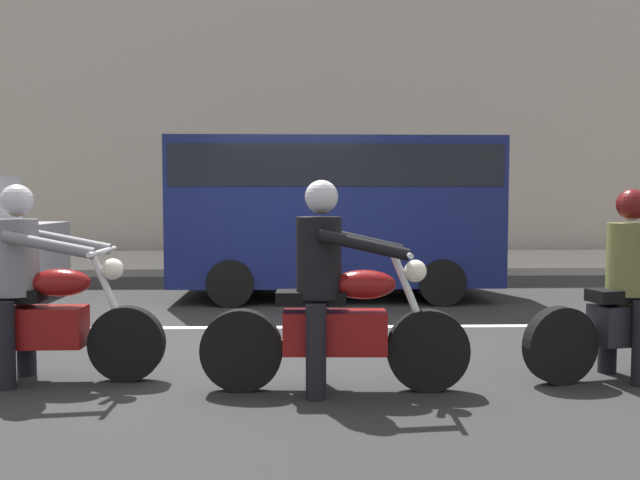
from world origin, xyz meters
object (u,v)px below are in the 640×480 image
at_px(motorcycle_with_rider_olive, 638,301).
at_px(street_sign_post, 273,189).
at_px(parked_van_navy, 333,207).
at_px(pedestrian_bystander, 204,213).
at_px(motorcycle_with_rider_black_leather, 333,306).
at_px(motorcycle_with_rider_gray, 31,302).

height_order(motorcycle_with_rider_olive, street_sign_post, street_sign_post).
height_order(parked_van_navy, street_sign_post, street_sign_post).
distance_m(street_sign_post, pedestrian_bystander, 1.88).
bearing_deg(parked_van_navy, motorcycle_with_rider_black_leather, -92.98).
height_order(motorcycle_with_rider_gray, parked_van_navy, parked_van_navy).
xyz_separation_m(motorcycle_with_rider_black_leather, parked_van_navy, (0.25, 4.85, 0.68)).
relative_size(motorcycle_with_rider_olive, street_sign_post, 0.82).
distance_m(motorcycle_with_rider_black_leather, parked_van_navy, 4.90).
bearing_deg(pedestrian_bystander, motorcycle_with_rider_olive, -64.10).
bearing_deg(pedestrian_bystander, motorcycle_with_rider_gray, -89.71).
relative_size(motorcycle_with_rider_black_leather, parked_van_navy, 0.44).
relative_size(motorcycle_with_rider_gray, motorcycle_with_rider_black_leather, 1.02).
height_order(motorcycle_with_rider_olive, parked_van_navy, parked_van_navy).
bearing_deg(motorcycle_with_rider_black_leather, motorcycle_with_rider_gray, 171.91).
bearing_deg(parked_van_navy, street_sign_post, 102.39).
height_order(motorcycle_with_rider_black_leather, street_sign_post, street_sign_post).
xyz_separation_m(parked_van_navy, street_sign_post, (-1.06, 4.84, 0.33)).
bearing_deg(pedestrian_bystander, parked_van_navy, -64.44).
xyz_separation_m(motorcycle_with_rider_gray, pedestrian_bystander, (-0.05, 10.12, 0.46)).
xyz_separation_m(motorcycle_with_rider_gray, street_sign_post, (1.57, 9.35, 1.02)).
relative_size(motorcycle_with_rider_gray, pedestrian_bystander, 1.26).
xyz_separation_m(motorcycle_with_rider_gray, motorcycle_with_rider_olive, (4.88, -0.03, -0.01)).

